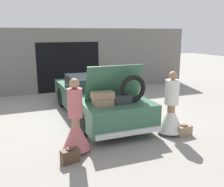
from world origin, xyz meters
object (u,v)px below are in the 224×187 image
suitcase_beside_left_person (70,156)px  person_right (171,112)px  car (97,97)px  suitcase_beside_right_person (184,131)px  person_left (76,127)px

suitcase_beside_left_person → person_right: bearing=11.6°
car → suitcase_beside_right_person: (1.54, -2.46, -0.46)m
person_left → suitcase_beside_right_person: person_left is taller
suitcase_beside_left_person → person_left: bearing=61.0°
car → person_left: size_ratio=2.87×
car → suitcase_beside_left_person: bearing=-118.9°
person_left → car: bearing=139.9°
person_right → suitcase_beside_left_person: bearing=98.1°
person_right → suitcase_beside_left_person: person_right is taller
car → suitcase_beside_left_person: 3.21m
person_left → person_right: bearing=81.7°
car → person_right: bearing=-59.7°
person_left → person_right: (2.58, 0.13, -0.01)m
person_right → suitcase_beside_right_person: 0.58m
suitcase_beside_left_person → car: bearing=61.1°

